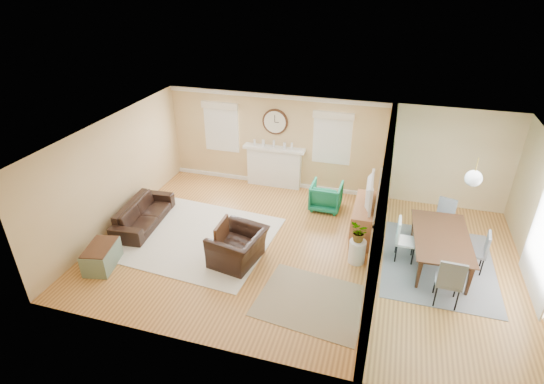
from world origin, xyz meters
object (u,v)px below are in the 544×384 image
at_px(green_chair, 326,196).
at_px(credenza, 364,220).
at_px(sofa, 143,214).
at_px(dining_table, 441,250).
at_px(eames_chair, 238,247).

distance_m(green_chair, credenza, 1.41).
bearing_deg(sofa, credenza, -83.58).
distance_m(sofa, dining_table, 6.74).
bearing_deg(dining_table, credenza, 64.86).
xyz_separation_m(credenza, dining_table, (1.64, -0.67, -0.05)).
relative_size(credenza, dining_table, 0.73).
height_order(eames_chair, green_chair, eames_chair).
bearing_deg(credenza, eames_chair, -143.66).
height_order(green_chair, dining_table, green_chair).
height_order(credenza, dining_table, credenza).
bearing_deg(green_chair, eames_chair, 64.34).
bearing_deg(eames_chair, dining_table, 115.19).
relative_size(green_chair, dining_table, 0.39).
bearing_deg(credenza, green_chair, 137.16).
relative_size(eames_chair, dining_table, 0.56).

